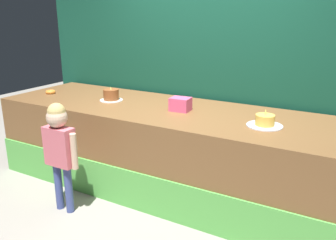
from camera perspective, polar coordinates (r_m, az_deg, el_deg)
The scene contains 8 objects.
ground_plane at distance 3.59m, azimuth -2.63°, elevation -15.02°, with size 12.00×12.00×0.00m, color gray.
stage_platform at distance 3.84m, azimuth 1.98°, elevation -5.12°, with size 4.27×1.20×0.92m.
curtain_backdrop at distance 4.20m, azimuth 6.66°, elevation 11.47°, with size 4.75×0.08×3.01m, color #144C38.
child_figure at distance 3.50m, azimuth -17.24°, elevation -3.60°, with size 0.43×0.20×1.11m.
pink_box at distance 3.67m, azimuth 2.03°, elevation 2.58°, with size 0.20×0.16×0.14m, color #EB5383.
donut at distance 4.71m, azimuth -18.54°, elevation 4.35°, with size 0.12×0.12×0.04m, color orange.
cake_left at distance 4.15m, azimuth -9.22°, elevation 3.97°, with size 0.27×0.27×0.17m.
cake_center at distance 3.28m, azimuth 15.46°, elevation -0.23°, with size 0.32×0.32×0.16m.
Camera 1 is at (1.65, -2.56, 1.90)m, focal length 37.51 mm.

